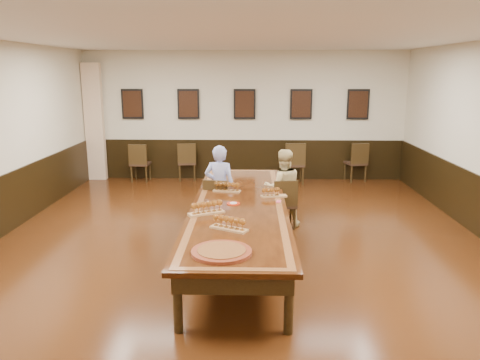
{
  "coord_description": "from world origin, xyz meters",
  "views": [
    {
      "loc": [
        0.19,
        -6.77,
        2.69
      ],
      "look_at": [
        0.0,
        0.5,
        1.0
      ],
      "focal_mm": 35.0,
      "sensor_mm": 36.0,
      "label": 1
    }
  ],
  "objects_px": {
    "conference_table": "(239,213)",
    "spare_chair_a": "(140,162)",
    "chair_man": "(218,204)",
    "person_man": "(220,187)",
    "spare_chair_c": "(294,163)",
    "person_woman": "(283,188)",
    "chair_woman": "(283,203)",
    "carved_platter": "(222,252)",
    "spare_chair_b": "(187,161)",
    "spare_chair_d": "(356,162)"
  },
  "relations": [
    {
      "from": "chair_woman",
      "to": "person_man",
      "type": "bearing_deg",
      "value": -4.55
    },
    {
      "from": "chair_woman",
      "to": "spare_chair_c",
      "type": "distance_m",
      "value": 3.35
    },
    {
      "from": "chair_woman",
      "to": "person_woman",
      "type": "relative_size",
      "value": 0.64
    },
    {
      "from": "chair_man",
      "to": "spare_chair_b",
      "type": "distance_m",
      "value": 3.96
    },
    {
      "from": "chair_woman",
      "to": "person_man",
      "type": "xyz_separation_m",
      "value": [
        -1.11,
        -0.06,
        0.29
      ]
    },
    {
      "from": "spare_chair_a",
      "to": "chair_man",
      "type": "bearing_deg",
      "value": 123.63
    },
    {
      "from": "spare_chair_c",
      "to": "spare_chair_a",
      "type": "bearing_deg",
      "value": -4.62
    },
    {
      "from": "spare_chair_b",
      "to": "spare_chair_c",
      "type": "xyz_separation_m",
      "value": [
        2.68,
        -0.33,
        0.03
      ]
    },
    {
      "from": "chair_woman",
      "to": "spare_chair_b",
      "type": "xyz_separation_m",
      "value": [
        -2.21,
        3.65,
        0.04
      ]
    },
    {
      "from": "person_man",
      "to": "conference_table",
      "type": "relative_size",
      "value": 0.29
    },
    {
      "from": "spare_chair_b",
      "to": "person_woman",
      "type": "bearing_deg",
      "value": 111.87
    },
    {
      "from": "chair_man",
      "to": "chair_woman",
      "type": "bearing_deg",
      "value": -161.23
    },
    {
      "from": "spare_chair_d",
      "to": "conference_table",
      "type": "relative_size",
      "value": 0.2
    },
    {
      "from": "spare_chair_d",
      "to": "spare_chair_b",
      "type": "bearing_deg",
      "value": -14.12
    },
    {
      "from": "spare_chair_c",
      "to": "person_man",
      "type": "xyz_separation_m",
      "value": [
        -1.59,
        -3.38,
        0.22
      ]
    },
    {
      "from": "conference_table",
      "to": "carved_platter",
      "type": "relative_size",
      "value": 7.03
    },
    {
      "from": "person_woman",
      "to": "conference_table",
      "type": "relative_size",
      "value": 0.28
    },
    {
      "from": "conference_table",
      "to": "person_woman",
      "type": "bearing_deg",
      "value": 59.33
    },
    {
      "from": "chair_man",
      "to": "spare_chair_d",
      "type": "xyz_separation_m",
      "value": [
        3.17,
        3.8,
        0.03
      ]
    },
    {
      "from": "spare_chair_c",
      "to": "spare_chair_d",
      "type": "height_order",
      "value": "spare_chair_c"
    },
    {
      "from": "chair_man",
      "to": "spare_chair_d",
      "type": "relative_size",
      "value": 0.94
    },
    {
      "from": "chair_man",
      "to": "spare_chair_b",
      "type": "relative_size",
      "value": 0.96
    },
    {
      "from": "conference_table",
      "to": "spare_chair_a",
      "type": "bearing_deg",
      "value": 119.33
    },
    {
      "from": "chair_woman",
      "to": "person_man",
      "type": "distance_m",
      "value": 1.15
    },
    {
      "from": "person_woman",
      "to": "chair_man",
      "type": "bearing_deg",
      "value": 4.91
    },
    {
      "from": "chair_man",
      "to": "person_man",
      "type": "height_order",
      "value": "person_man"
    },
    {
      "from": "person_man",
      "to": "carved_platter",
      "type": "relative_size",
      "value": 2.07
    },
    {
      "from": "spare_chair_b",
      "to": "spare_chair_c",
      "type": "height_order",
      "value": "spare_chair_c"
    },
    {
      "from": "conference_table",
      "to": "carved_platter",
      "type": "distance_m",
      "value": 2.01
    },
    {
      "from": "spare_chair_a",
      "to": "spare_chair_d",
      "type": "xyz_separation_m",
      "value": [
        5.38,
        0.17,
        0.01
      ]
    },
    {
      "from": "spare_chair_d",
      "to": "person_man",
      "type": "xyz_separation_m",
      "value": [
        -3.15,
        -3.7,
        0.25
      ]
    },
    {
      "from": "spare_chair_c",
      "to": "person_woman",
      "type": "xyz_separation_m",
      "value": [
        -0.49,
        -3.22,
        0.18
      ]
    },
    {
      "from": "spare_chair_b",
      "to": "person_woman",
      "type": "relative_size",
      "value": 0.69
    },
    {
      "from": "person_man",
      "to": "spare_chair_c",
      "type": "bearing_deg",
      "value": -104.29
    },
    {
      "from": "spare_chair_b",
      "to": "person_woman",
      "type": "height_order",
      "value": "person_woman"
    },
    {
      "from": "person_woman",
      "to": "carved_platter",
      "type": "distance_m",
      "value": 3.35
    },
    {
      "from": "spare_chair_c",
      "to": "person_woman",
      "type": "relative_size",
      "value": 0.74
    },
    {
      "from": "chair_man",
      "to": "conference_table",
      "type": "distance_m",
      "value": 1.07
    },
    {
      "from": "spare_chair_d",
      "to": "conference_table",
      "type": "xyz_separation_m",
      "value": [
        -2.79,
        -4.79,
        0.12
      ]
    },
    {
      "from": "chair_woman",
      "to": "spare_chair_c",
      "type": "bearing_deg",
      "value": -105.79
    },
    {
      "from": "conference_table",
      "to": "chair_woman",
      "type": "bearing_deg",
      "value": 56.89
    },
    {
      "from": "person_woman",
      "to": "conference_table",
      "type": "height_order",
      "value": "person_woman"
    },
    {
      "from": "spare_chair_c",
      "to": "spare_chair_d",
      "type": "relative_size",
      "value": 1.05
    },
    {
      "from": "person_woman",
      "to": "conference_table",
      "type": "bearing_deg",
      "value": 51.68
    },
    {
      "from": "chair_man",
      "to": "spare_chair_d",
      "type": "distance_m",
      "value": 4.95
    },
    {
      "from": "spare_chair_a",
      "to": "person_woman",
      "type": "relative_size",
      "value": 0.69
    },
    {
      "from": "spare_chair_c",
      "to": "person_man",
      "type": "distance_m",
      "value": 3.74
    },
    {
      "from": "spare_chair_a",
      "to": "carved_platter",
      "type": "distance_m",
      "value": 7.06
    },
    {
      "from": "carved_platter",
      "to": "spare_chair_a",
      "type": "bearing_deg",
      "value": 110.39
    },
    {
      "from": "chair_man",
      "to": "spare_chair_b",
      "type": "bearing_deg",
      "value": -63.35
    }
  ]
}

